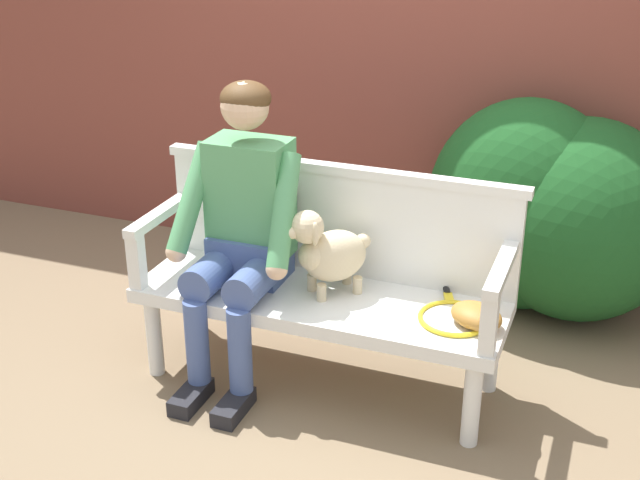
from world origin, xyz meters
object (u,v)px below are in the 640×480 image
object	(u,v)px
dog_on_bench	(328,251)
tennis_racket	(453,315)
person_seated	(242,224)
baseball_glove	(476,316)
garden_bench	(320,306)

from	to	relation	value
dog_on_bench	tennis_racket	xyz separation A→B (m)	(0.55, -0.01, -0.19)
tennis_racket	dog_on_bench	bearing A→B (deg)	178.47
person_seated	tennis_racket	world-z (taller)	person_seated
dog_on_bench	baseball_glove	bearing A→B (deg)	-4.63
person_seated	tennis_racket	bearing A→B (deg)	1.27
dog_on_bench	tennis_racket	size ratio (longest dim) A/B	0.67
dog_on_bench	baseball_glove	xyz separation A→B (m)	(0.64, -0.05, -0.15)
garden_bench	dog_on_bench	xyz separation A→B (m)	(0.03, 0.02, 0.25)
tennis_racket	baseball_glove	world-z (taller)	baseball_glove
dog_on_bench	tennis_racket	bearing A→B (deg)	-1.53
person_seated	baseball_glove	bearing A→B (deg)	-0.98
person_seated	baseball_glove	size ratio (longest dim) A/B	5.92
dog_on_bench	baseball_glove	size ratio (longest dim) A/B	1.77
garden_bench	person_seated	size ratio (longest dim) A/B	1.21
dog_on_bench	baseball_glove	world-z (taller)	dog_on_bench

